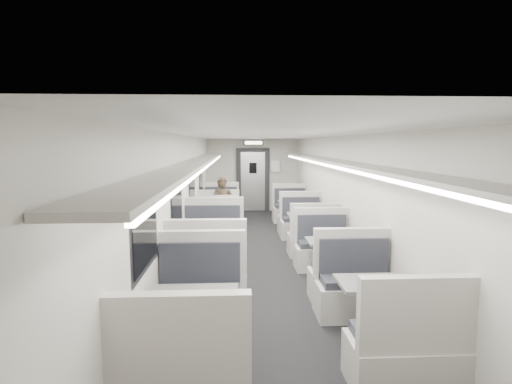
{
  "coord_description": "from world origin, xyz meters",
  "views": [
    {
      "loc": [
        -0.55,
        -7.28,
        2.25
      ],
      "look_at": [
        -0.11,
        1.61,
        1.17
      ],
      "focal_mm": 28.0,
      "sensor_mm": 36.0,
      "label": 1
    }
  ],
  "objects": [
    {
      "name": "room",
      "position": [
        0.0,
        0.0,
        1.2
      ],
      "size": [
        3.24,
        12.24,
        2.64
      ],
      "color": "black",
      "rests_on": "ground"
    },
    {
      "name": "booth_left_a",
      "position": [
        -1.0,
        3.4,
        0.38
      ],
      "size": [
        1.04,
        2.1,
        1.12
      ],
      "color": "#A9A49E",
      "rests_on": "room"
    },
    {
      "name": "booth_left_b",
      "position": [
        -1.0,
        1.04,
        0.35
      ],
      "size": [
        0.97,
        1.98,
        1.06
      ],
      "color": "#A9A49E",
      "rests_on": "room"
    },
    {
      "name": "booth_left_c",
      "position": [
        -1.0,
        -1.0,
        0.42
      ],
      "size": [
        1.16,
        2.35,
        1.26
      ],
      "color": "#A9A49E",
      "rests_on": "room"
    },
    {
      "name": "booth_left_d",
      "position": [
        -1.0,
        -3.5,
        0.4
      ],
      "size": [
        1.1,
        2.23,
        1.19
      ],
      "color": "#A9A49E",
      "rests_on": "room"
    },
    {
      "name": "booth_right_a",
      "position": [
        1.0,
        3.29,
        0.36
      ],
      "size": [
        1.0,
        2.03,
        1.09
      ],
      "color": "#A9A49E",
      "rests_on": "room"
    },
    {
      "name": "booth_right_b",
      "position": [
        1.0,
        1.29,
        0.37
      ],
      "size": [
        1.01,
        2.04,
        1.09
      ],
      "color": "#A9A49E",
      "rests_on": "room"
    },
    {
      "name": "booth_right_c",
      "position": [
        1.0,
        -1.07,
        0.36
      ],
      "size": [
        1.0,
        2.03,
        1.08
      ],
      "color": "#A9A49E",
      "rests_on": "room"
    },
    {
      "name": "booth_right_d",
      "position": [
        1.0,
        -3.1,
        0.38
      ],
      "size": [
        1.04,
        2.11,
        1.13
      ],
      "color": "#A9A49E",
      "rests_on": "room"
    },
    {
      "name": "passenger",
      "position": [
        -0.88,
        2.29,
        0.73
      ],
      "size": [
        0.54,
        0.35,
        1.46
      ],
      "primitive_type": "imported",
      "rotation": [
        0.0,
        0.0,
        -0.01
      ],
      "color": "black",
      "rests_on": "room"
    },
    {
      "name": "window_a",
      "position": [
        -1.49,
        3.4,
        1.35
      ],
      "size": [
        0.02,
        1.18,
        0.84
      ],
      "primitive_type": "cube",
      "color": "black",
      "rests_on": "room"
    },
    {
      "name": "window_b",
      "position": [
        -1.49,
        1.2,
        1.35
      ],
      "size": [
        0.02,
        1.18,
        0.84
      ],
      "primitive_type": "cube",
      "color": "black",
      "rests_on": "room"
    },
    {
      "name": "window_c",
      "position": [
        -1.49,
        -1.0,
        1.35
      ],
      "size": [
        0.02,
        1.18,
        0.84
      ],
      "primitive_type": "cube",
      "color": "black",
      "rests_on": "room"
    },
    {
      "name": "window_d",
      "position": [
        -1.49,
        -3.2,
        1.35
      ],
      "size": [
        0.02,
        1.18,
        0.84
      ],
      "primitive_type": "cube",
      "color": "black",
      "rests_on": "room"
    },
    {
      "name": "luggage_rack_left",
      "position": [
        -1.24,
        -0.3,
        1.92
      ],
      "size": [
        0.46,
        10.4,
        0.09
      ],
      "color": "#A9A49E",
      "rests_on": "room"
    },
    {
      "name": "luggage_rack_right",
      "position": [
        1.24,
        -0.3,
        1.92
      ],
      "size": [
        0.46,
        10.4,
        0.09
      ],
      "color": "#A9A49E",
      "rests_on": "room"
    },
    {
      "name": "vestibule_door",
      "position": [
        0.0,
        5.93,
        1.04
      ],
      "size": [
        1.1,
        0.13,
        2.1
      ],
      "color": "black",
      "rests_on": "room"
    },
    {
      "name": "exit_sign",
      "position": [
        0.0,
        5.44,
        2.28
      ],
      "size": [
        0.62,
        0.12,
        0.16
      ],
      "color": "black",
      "rests_on": "room"
    },
    {
      "name": "wall_notice",
      "position": [
        0.75,
        5.92,
        1.5
      ],
      "size": [
        0.32,
        0.02,
        0.4
      ],
      "primitive_type": "cube",
      "color": "white",
      "rests_on": "room"
    }
  ]
}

